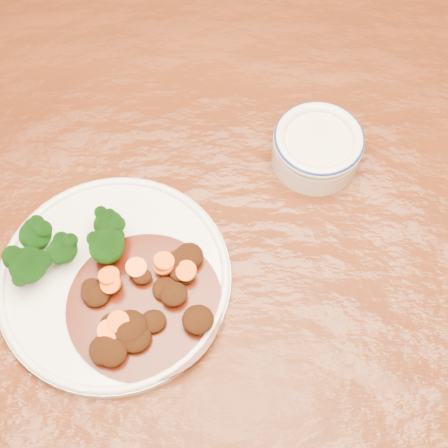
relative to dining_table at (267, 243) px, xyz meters
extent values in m
plane|color=#462211|center=(0.00, 0.00, -0.67)|extent=(4.00, 4.00, 0.00)
cube|color=#54250E|center=(0.00, 0.00, 0.06)|extent=(1.61, 1.09, 0.04)
cylinder|color=silver|center=(-0.22, -0.07, 0.09)|extent=(0.30, 0.30, 0.01)
torus|color=silver|center=(-0.22, -0.07, 0.09)|extent=(0.30, 0.30, 0.01)
cylinder|color=olive|center=(-0.32, -0.05, 0.10)|extent=(0.01, 0.01, 0.02)
ellipsoid|color=black|center=(-0.32, -0.05, 0.13)|extent=(0.05, 0.05, 0.04)
cylinder|color=olive|center=(-0.31, -0.01, 0.10)|extent=(0.01, 0.01, 0.02)
ellipsoid|color=black|center=(-0.31, -0.01, 0.12)|extent=(0.04, 0.04, 0.03)
cylinder|color=olive|center=(-0.22, -0.04, 0.10)|extent=(0.01, 0.01, 0.02)
ellipsoid|color=black|center=(-0.22, -0.04, 0.13)|extent=(0.05, 0.05, 0.04)
cylinder|color=olive|center=(-0.27, -0.04, 0.10)|extent=(0.01, 0.01, 0.02)
ellipsoid|color=black|center=(-0.27, -0.04, 0.12)|extent=(0.04, 0.04, 0.03)
cylinder|color=olive|center=(-0.22, -0.01, 0.10)|extent=(0.01, 0.01, 0.02)
ellipsoid|color=black|center=(-0.22, -0.01, 0.12)|extent=(0.04, 0.04, 0.03)
cylinder|color=#461407|center=(-0.18, -0.11, 0.10)|extent=(0.20, 0.20, 0.00)
ellipsoid|color=black|center=(-0.12, -0.06, 0.11)|extent=(0.04, 0.04, 0.02)
ellipsoid|color=black|center=(-0.22, -0.13, 0.11)|extent=(0.03, 0.02, 0.01)
ellipsoid|color=black|center=(-0.11, -0.14, 0.11)|extent=(0.04, 0.04, 0.02)
ellipsoid|color=black|center=(-0.22, -0.08, 0.10)|extent=(0.03, 0.03, 0.02)
ellipsoid|color=black|center=(-0.13, -0.08, 0.11)|extent=(0.03, 0.03, 0.02)
ellipsoid|color=black|center=(-0.22, -0.17, 0.11)|extent=(0.04, 0.04, 0.02)
ellipsoid|color=black|center=(-0.17, -0.14, 0.10)|extent=(0.03, 0.03, 0.02)
ellipsoid|color=black|center=(-0.12, -0.08, 0.10)|extent=(0.02, 0.02, 0.01)
ellipsoid|color=black|center=(-0.19, -0.16, 0.11)|extent=(0.04, 0.04, 0.02)
ellipsoid|color=black|center=(-0.24, -0.08, 0.11)|extent=(0.02, 0.02, 0.01)
ellipsoid|color=black|center=(-0.18, -0.08, 0.11)|extent=(0.03, 0.02, 0.01)
ellipsoid|color=black|center=(-0.24, -0.09, 0.10)|extent=(0.04, 0.04, 0.02)
ellipsoid|color=black|center=(-0.24, -0.09, 0.11)|extent=(0.03, 0.03, 0.01)
ellipsoid|color=black|center=(-0.13, -0.06, 0.11)|extent=(0.04, 0.03, 0.02)
ellipsoid|color=black|center=(-0.20, -0.14, 0.11)|extent=(0.04, 0.04, 0.02)
ellipsoid|color=black|center=(-0.14, -0.11, 0.11)|extent=(0.03, 0.03, 0.02)
ellipsoid|color=black|center=(-0.23, -0.17, 0.11)|extent=(0.04, 0.04, 0.02)
ellipsoid|color=black|center=(-0.15, -0.10, 0.10)|extent=(0.03, 0.03, 0.02)
cylinder|color=#FE570D|center=(-0.22, -0.09, 0.12)|extent=(0.03, 0.03, 0.02)
cylinder|color=#FE570D|center=(-0.12, -0.08, 0.11)|extent=(0.04, 0.04, 0.01)
cylinder|color=#FE570D|center=(-0.22, -0.08, 0.12)|extent=(0.03, 0.03, 0.01)
cylinder|color=#FE570D|center=(-0.22, -0.15, 0.11)|extent=(0.04, 0.04, 0.01)
cylinder|color=#FE570D|center=(-0.14, -0.06, 0.11)|extent=(0.04, 0.04, 0.02)
cylinder|color=#FE570D|center=(-0.15, -0.07, 0.12)|extent=(0.03, 0.03, 0.01)
cylinder|color=#FE570D|center=(-0.18, -0.07, 0.11)|extent=(0.04, 0.04, 0.01)
cylinder|color=#FE570D|center=(-0.15, -0.07, 0.11)|extent=(0.03, 0.03, 0.01)
cylinder|color=#FE570D|center=(-0.21, -0.14, 0.12)|extent=(0.04, 0.04, 0.02)
cylinder|color=beige|center=(0.08, 0.09, 0.10)|extent=(0.13, 0.13, 0.04)
cylinder|color=silver|center=(0.08, 0.09, 0.12)|extent=(0.10, 0.10, 0.01)
torus|color=beige|center=(0.08, 0.09, 0.13)|extent=(0.13, 0.13, 0.02)
torus|color=navy|center=(0.08, 0.09, 0.13)|extent=(0.12, 0.12, 0.01)
camera|label=1|loc=(-0.11, -0.39, 0.84)|focal=50.00mm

